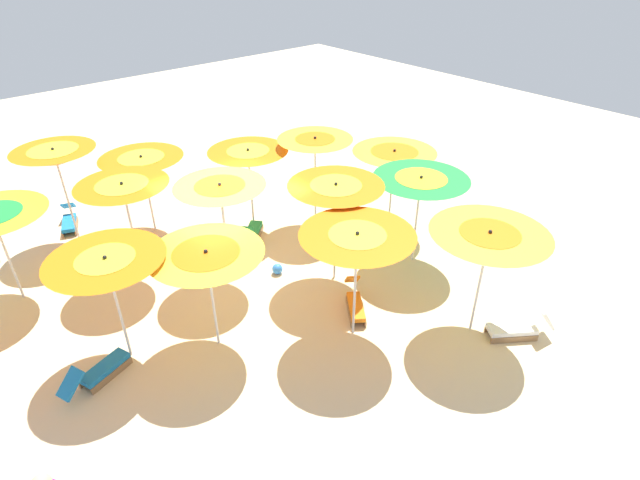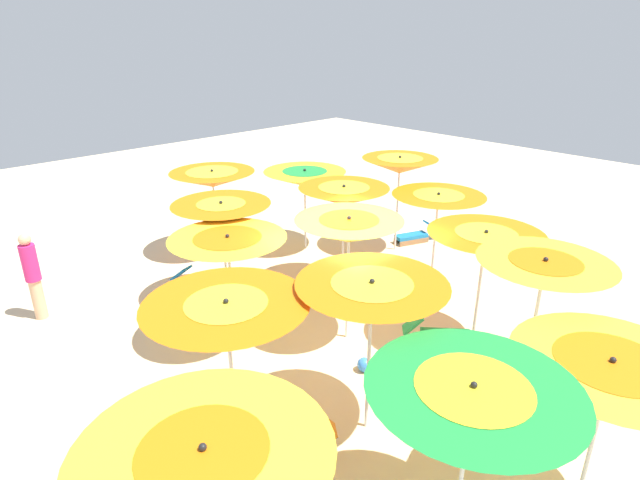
{
  "view_description": "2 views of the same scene",
  "coord_description": "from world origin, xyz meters",
  "px_view_note": "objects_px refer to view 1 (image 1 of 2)",
  "views": [
    {
      "loc": [
        4.79,
        8.4,
        6.98
      ],
      "look_at": [
        -1.33,
        1.4,
        1.14
      ],
      "focal_mm": 28.31,
      "sensor_mm": 36.0,
      "label": 1
    },
    {
      "loc": [
        -5.59,
        6.14,
        5.44
      ],
      "look_at": [
        1.45,
        -0.62,
        1.47
      ],
      "focal_mm": 28.91,
      "sensor_mm": 36.0,
      "label": 2
    }
  ],
  "objects_px": {
    "beach_umbrella_10": "(55,157)",
    "lounger_4": "(69,221)",
    "beach_umbrella_3": "(357,245)",
    "beach_umbrella_7": "(221,194)",
    "beach_umbrella_12": "(249,158)",
    "lounger_2": "(252,233)",
    "beach_umbrella_1": "(108,268)",
    "beach_umbrella_4": "(489,240)",
    "beach_ball": "(277,269)",
    "beach_umbrella_14": "(394,157)",
    "beach_umbrella_11": "(142,163)",
    "beach_umbrella_2": "(207,262)",
    "lounger_1": "(355,303)",
    "beach_umbrella_9": "(420,187)",
    "beach_umbrella_13": "(315,145)",
    "lounger_3": "(99,371)",
    "lounger_0": "(518,328)",
    "beach_umbrella_8": "(336,194)",
    "beach_umbrella_6": "(124,192)"
  },
  "relations": [
    {
      "from": "lounger_2",
      "to": "lounger_4",
      "type": "xyz_separation_m",
      "value": [
        3.36,
        -3.76,
        -0.0
      ]
    },
    {
      "from": "beach_umbrella_13",
      "to": "lounger_3",
      "type": "xyz_separation_m",
      "value": [
        6.6,
        1.74,
        -2.07
      ]
    },
    {
      "from": "beach_umbrella_2",
      "to": "lounger_4",
      "type": "bearing_deg",
      "value": -84.16
    },
    {
      "from": "beach_umbrella_3",
      "to": "beach_umbrella_12",
      "type": "xyz_separation_m",
      "value": [
        -0.89,
        -4.75,
        -0.09
      ]
    },
    {
      "from": "beach_umbrella_4",
      "to": "beach_ball",
      "type": "height_order",
      "value": "beach_umbrella_4"
    },
    {
      "from": "beach_umbrella_9",
      "to": "beach_ball",
      "type": "bearing_deg",
      "value": -30.72
    },
    {
      "from": "beach_umbrella_1",
      "to": "beach_umbrella_12",
      "type": "distance_m",
      "value": 5.12
    },
    {
      "from": "beach_umbrella_14",
      "to": "lounger_1",
      "type": "xyz_separation_m",
      "value": [
        3.21,
        1.96,
        -1.77
      ]
    },
    {
      "from": "lounger_4",
      "to": "beach_umbrella_14",
      "type": "bearing_deg",
      "value": 70.61
    },
    {
      "from": "beach_umbrella_11",
      "to": "beach_umbrella_12",
      "type": "height_order",
      "value": "beach_umbrella_12"
    },
    {
      "from": "beach_umbrella_2",
      "to": "beach_umbrella_13",
      "type": "relative_size",
      "value": 0.88
    },
    {
      "from": "lounger_1",
      "to": "beach_ball",
      "type": "height_order",
      "value": "lounger_1"
    },
    {
      "from": "beach_umbrella_12",
      "to": "beach_umbrella_2",
      "type": "bearing_deg",
      "value": 46.33
    },
    {
      "from": "beach_umbrella_3",
      "to": "beach_umbrella_7",
      "type": "distance_m",
      "value": 3.29
    },
    {
      "from": "beach_umbrella_8",
      "to": "beach_ball",
      "type": "xyz_separation_m",
      "value": [
        0.91,
        -0.98,
        -2.03
      ]
    },
    {
      "from": "lounger_3",
      "to": "lounger_4",
      "type": "distance_m",
      "value": 6.1
    },
    {
      "from": "beach_umbrella_13",
      "to": "beach_umbrella_7",
      "type": "bearing_deg",
      "value": 11.81
    },
    {
      "from": "beach_umbrella_1",
      "to": "beach_umbrella_13",
      "type": "xyz_separation_m",
      "value": [
        -5.93,
        -1.49,
        0.25
      ]
    },
    {
      "from": "beach_umbrella_4",
      "to": "beach_umbrella_12",
      "type": "relative_size",
      "value": 1.03
    },
    {
      "from": "beach_umbrella_1",
      "to": "lounger_4",
      "type": "distance_m",
      "value": 6.01
    },
    {
      "from": "beach_umbrella_12",
      "to": "beach_ball",
      "type": "bearing_deg",
      "value": 69.15
    },
    {
      "from": "beach_umbrella_1",
      "to": "lounger_2",
      "type": "xyz_separation_m",
      "value": [
        -4.12,
        -1.91,
        -1.82
      ]
    },
    {
      "from": "beach_umbrella_1",
      "to": "beach_umbrella_12",
      "type": "height_order",
      "value": "beach_umbrella_1"
    },
    {
      "from": "beach_umbrella_12",
      "to": "beach_umbrella_9",
      "type": "bearing_deg",
      "value": 117.93
    },
    {
      "from": "beach_ball",
      "to": "lounger_0",
      "type": "bearing_deg",
      "value": 115.41
    },
    {
      "from": "beach_umbrella_12",
      "to": "beach_umbrella_7",
      "type": "bearing_deg",
      "value": 41.94
    },
    {
      "from": "beach_umbrella_7",
      "to": "lounger_0",
      "type": "height_order",
      "value": "beach_umbrella_7"
    },
    {
      "from": "lounger_4",
      "to": "lounger_3",
      "type": "bearing_deg",
      "value": 7.51
    },
    {
      "from": "beach_umbrella_2",
      "to": "lounger_1",
      "type": "relative_size",
      "value": 1.8
    },
    {
      "from": "beach_ball",
      "to": "lounger_2",
      "type": "bearing_deg",
      "value": -104.16
    },
    {
      "from": "beach_umbrella_10",
      "to": "beach_umbrella_3",
      "type": "bearing_deg",
      "value": 112.05
    },
    {
      "from": "beach_umbrella_14",
      "to": "beach_ball",
      "type": "bearing_deg",
      "value": -3.15
    },
    {
      "from": "beach_umbrella_6",
      "to": "beach_umbrella_7",
      "type": "bearing_deg",
      "value": 136.15
    },
    {
      "from": "beach_umbrella_10",
      "to": "beach_umbrella_11",
      "type": "height_order",
      "value": "beach_umbrella_10"
    },
    {
      "from": "beach_umbrella_2",
      "to": "beach_umbrella_10",
      "type": "xyz_separation_m",
      "value": [
        0.72,
        -5.69,
        0.37
      ]
    },
    {
      "from": "lounger_1",
      "to": "beach_umbrella_10",
      "type": "bearing_deg",
      "value": -116.73
    },
    {
      "from": "lounger_3",
      "to": "beach_ball",
      "type": "bearing_deg",
      "value": -12.35
    },
    {
      "from": "lounger_2",
      "to": "beach_umbrella_1",
      "type": "bearing_deg",
      "value": 163.09
    },
    {
      "from": "beach_umbrella_9",
      "to": "beach_umbrella_14",
      "type": "relative_size",
      "value": 1.02
    },
    {
      "from": "beach_umbrella_3",
      "to": "beach_umbrella_7",
      "type": "height_order",
      "value": "beach_umbrella_7"
    },
    {
      "from": "beach_umbrella_7",
      "to": "lounger_4",
      "type": "distance_m",
      "value": 5.61
    },
    {
      "from": "beach_umbrella_13",
      "to": "lounger_1",
      "type": "relative_size",
      "value": 2.04
    },
    {
      "from": "beach_umbrella_12",
      "to": "lounger_2",
      "type": "xyz_separation_m",
      "value": [
        0.4,
        0.49,
        -1.8
      ]
    },
    {
      "from": "beach_umbrella_3",
      "to": "lounger_3",
      "type": "relative_size",
      "value": 1.73
    },
    {
      "from": "beach_umbrella_10",
      "to": "lounger_4",
      "type": "height_order",
      "value": "beach_umbrella_10"
    },
    {
      "from": "beach_umbrella_11",
      "to": "beach_umbrella_9",
      "type": "bearing_deg",
      "value": 126.83
    },
    {
      "from": "beach_umbrella_9",
      "to": "beach_umbrella_13",
      "type": "height_order",
      "value": "beach_umbrella_13"
    },
    {
      "from": "beach_umbrella_3",
      "to": "beach_umbrella_10",
      "type": "relative_size",
      "value": 0.93
    },
    {
      "from": "beach_umbrella_8",
      "to": "beach_ball",
      "type": "height_order",
      "value": "beach_umbrella_8"
    },
    {
      "from": "beach_umbrella_14",
      "to": "lounger_4",
      "type": "xyz_separation_m",
      "value": [
        6.57,
        -5.61,
        -1.78
      ]
    }
  ]
}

